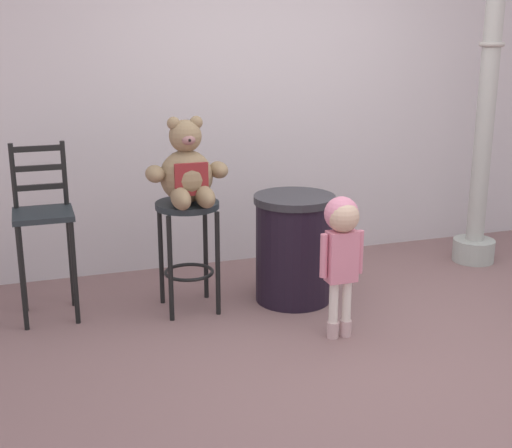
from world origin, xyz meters
TOP-DOWN VIEW (x-y plane):
  - ground_plane at (0.00, 0.00)m, footprint 24.00×24.00m
  - building_wall at (0.00, 2.05)m, footprint 6.80×0.30m
  - bar_stool_with_teddy at (-0.81, 1.02)m, footprint 0.42×0.42m
  - teddy_bear at (-0.81, 0.99)m, footprint 0.53×0.48m
  - child_walking at (-0.04, 0.30)m, footprint 0.28×0.22m
  - trash_bin at (-0.09, 0.95)m, footprint 0.55×0.55m
  - lamppost at (1.61, 1.26)m, footprint 0.33×0.33m
  - bar_chair_empty at (-1.71, 1.20)m, footprint 0.37×0.37m

SIDE VIEW (x-z plane):
  - ground_plane at x=0.00m, z-range 0.00..0.00m
  - trash_bin at x=-0.09m, z-range 0.00..0.75m
  - bar_stool_with_teddy at x=-0.81m, z-range 0.17..0.91m
  - bar_chair_empty at x=-1.71m, z-range 0.07..1.20m
  - child_walking at x=-0.04m, z-range 0.20..1.08m
  - teddy_bear at x=-0.81m, z-range 0.67..1.22m
  - lamppost at x=1.61m, z-range -0.30..2.67m
  - building_wall at x=0.00m, z-range 0.00..3.21m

